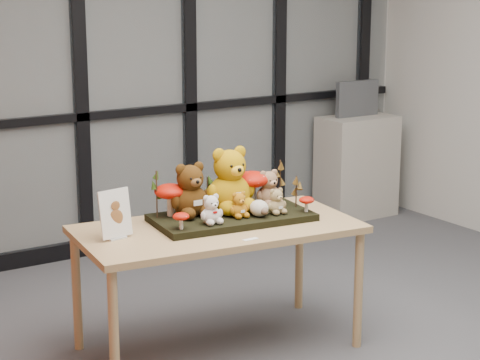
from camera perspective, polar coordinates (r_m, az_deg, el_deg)
floor at (r=4.87m, az=6.78°, el=-11.63°), size 5.00×5.00×0.00m
room_shell at (r=4.44m, az=7.37°, el=8.46°), size 5.00×5.00×5.00m
glass_partition at (r=6.54m, az=-6.82°, el=7.65°), size 4.90×0.06×2.78m
display_table at (r=4.76m, az=-1.48°, el=-3.80°), size 1.60×0.93×0.71m
diorama_tray at (r=4.84m, az=-0.54°, el=-2.48°), size 0.92×0.53×0.04m
bear_pooh_yellow at (r=4.86m, az=-0.70°, el=0.27°), size 0.34×0.31×0.40m
bear_brown_medium at (r=4.77m, az=-3.31°, el=-0.44°), size 0.27×0.25×0.33m
bear_tan_back at (r=4.99m, az=1.88°, el=-0.39°), size 0.19×0.18×0.23m
bear_small_yellow at (r=4.75m, az=-0.08°, el=-1.55°), size 0.13×0.12×0.16m
bear_white_bow at (r=4.63m, az=-1.92°, el=-1.82°), size 0.15×0.14×0.18m
bear_beige_small at (r=4.83m, az=2.40°, el=-1.30°), size 0.13×0.12×0.16m
plush_cream_hedgehog at (r=4.78m, az=1.26°, el=-1.81°), size 0.09×0.08×0.10m
mushroom_back_left at (r=4.79m, az=-4.58°, el=-1.21°), size 0.18×0.18×0.20m
mushroom_back_right at (r=4.98m, az=0.79°, el=-0.46°), size 0.20×0.20×0.22m
mushroom_front_left at (r=4.55m, az=-3.89°, el=-2.64°), size 0.09×0.09×0.10m
mushroom_front_right at (r=4.88m, az=4.39°, el=-1.54°), size 0.09×0.09×0.10m
sprig_green_far_left at (r=4.75m, az=-5.49°, el=-0.94°), size 0.05×0.05×0.27m
sprig_green_mid_left at (r=4.85m, az=-3.75°, el=-0.72°), size 0.05×0.05×0.24m
sprig_dry_far_right at (r=5.04m, az=2.65°, el=-0.11°), size 0.05×0.05×0.26m
sprig_dry_mid_right at (r=4.97m, az=3.71°, el=-0.76°), size 0.05×0.05×0.18m
sprig_green_centre at (r=4.93m, az=-2.15°, el=-0.84°), size 0.05×0.05×0.19m
sign_holder at (r=4.53m, az=-8.18°, el=-2.40°), size 0.19×0.07×0.26m
label_card at (r=4.50m, az=0.69°, el=-3.91°), size 0.09×0.03×0.00m
cabinet at (r=7.58m, az=7.67°, el=0.88°), size 0.66×0.38×0.87m
monitor at (r=7.49m, az=7.71°, el=5.32°), size 0.43×0.04×0.31m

